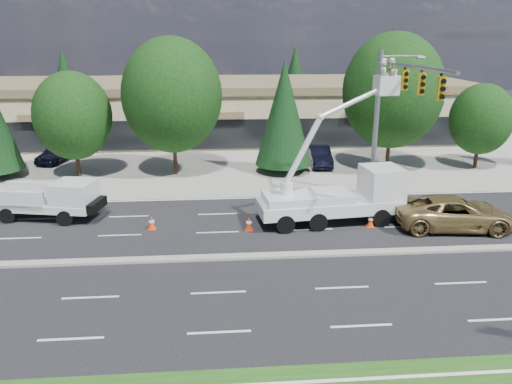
{
  "coord_description": "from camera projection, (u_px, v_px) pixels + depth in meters",
  "views": [
    {
      "loc": [
        0.07,
        -21.0,
        9.77
      ],
      "look_at": [
        1.95,
        2.42,
        2.4
      ],
      "focal_mm": 35.0,
      "sensor_mm": 36.0,
      "label": 1
    }
  ],
  "objects": [
    {
      "name": "strip_mall",
      "position": [
        215.0,
        108.0,
        50.55
      ],
      "size": [
        50.4,
        15.4,
        5.5
      ],
      "color": "tan",
      "rests_on": "ground"
    },
    {
      "name": "tree_back_b",
      "position": [
        182.0,
        77.0,
        61.03
      ],
      "size": [
        4.74,
        4.74,
        9.35
      ],
      "color": "#332114",
      "rests_on": "ground"
    },
    {
      "name": "concrete_apron",
      "position": [
        216.0,
        157.0,
        41.91
      ],
      "size": [
        140.0,
        22.0,
        0.01
      ],
      "primitive_type": "cube",
      "color": "gray",
      "rests_on": "ground"
    },
    {
      "name": "signal_mast",
      "position": [
        390.0,
        104.0,
        28.55
      ],
      "size": [
        2.76,
        10.16,
        9.0
      ],
      "color": "gray",
      "rests_on": "ground"
    },
    {
      "name": "tree_back_c",
      "position": [
        295.0,
        79.0,
        62.21
      ],
      "size": [
        4.42,
        4.42,
        8.71
      ],
      "color": "#332114",
      "rests_on": "ground"
    },
    {
      "name": "tree_front_g",
      "position": [
        481.0,
        119.0,
        37.55
      ],
      "size": [
        4.66,
        4.66,
        6.46
      ],
      "color": "#332114",
      "rests_on": "ground"
    },
    {
      "name": "bucket_truck",
      "position": [
        345.0,
        188.0,
        26.93
      ],
      "size": [
        8.31,
        3.2,
        8.7
      ],
      "rotation": [
        0.0,
        0.0,
        0.11
      ],
      "color": "silver",
      "rests_on": "ground"
    },
    {
      "name": "tree_front_c",
      "position": [
        73.0,
        116.0,
        35.08
      ],
      "size": [
        5.42,
        5.42,
        7.52
      ],
      "color": "#332114",
      "rests_on": "ground"
    },
    {
      "name": "traffic_cone_b",
      "position": [
        152.0,
        223.0,
        26.29
      ],
      "size": [
        0.4,
        0.4,
        0.7
      ],
      "color": "#FF4208",
      "rests_on": "ground"
    },
    {
      "name": "utility_pickup",
      "position": [
        52.0,
        203.0,
        27.67
      ],
      "size": [
        5.98,
        3.17,
        2.18
      ],
      "rotation": [
        0.0,
        0.0,
        -0.2
      ],
      "color": "silver",
      "rests_on": "ground"
    },
    {
      "name": "parked_car_east",
      "position": [
        320.0,
        156.0,
        39.2
      ],
      "size": [
        1.85,
        4.61,
        1.49
      ],
      "primitive_type": "imported",
      "rotation": [
        0.0,
        0.0,
        -0.06
      ],
      "color": "black",
      "rests_on": "ground"
    },
    {
      "name": "tree_back_d",
      "position": [
        389.0,
        70.0,
        62.83
      ],
      "size": [
        5.35,
        5.35,
        10.55
      ],
      "color": "#332114",
      "rests_on": "ground"
    },
    {
      "name": "tree_front_d",
      "position": [
        172.0,
        95.0,
        35.21
      ],
      "size": [
        7.09,
        7.09,
        9.83
      ],
      "color": "#332114",
      "rests_on": "ground"
    },
    {
      "name": "traffic_cone_c",
      "position": [
        249.0,
        224.0,
        26.14
      ],
      "size": [
        0.4,
        0.4,
        0.7
      ],
      "color": "#FF4208",
      "rests_on": "ground"
    },
    {
      "name": "tree_front_e",
      "position": [
        284.0,
        113.0,
        36.23
      ],
      "size": [
        4.16,
        4.16,
        8.2
      ],
      "color": "#332114",
      "rests_on": "ground"
    },
    {
      "name": "ground",
      "position": [
        218.0,
        259.0,
        22.89
      ],
      "size": [
        140.0,
        140.0,
        0.0
      ],
      "primitive_type": "plane",
      "color": "black",
      "rests_on": "ground"
    },
    {
      "name": "tree_back_a",
      "position": [
        65.0,
        82.0,
        60.13
      ],
      "size": [
        4.23,
        4.23,
        8.33
      ],
      "color": "#332114",
      "rests_on": "ground"
    },
    {
      "name": "traffic_cone_d",
      "position": [
        371.0,
        221.0,
        26.63
      ],
      "size": [
        0.4,
        0.4,
        0.7
      ],
      "color": "#FF4208",
      "rests_on": "ground"
    },
    {
      "name": "road_median",
      "position": [
        218.0,
        257.0,
        22.87
      ],
      "size": [
        120.0,
        0.55,
        0.12
      ],
      "primitive_type": "cube",
      "color": "gray",
      "rests_on": "ground"
    },
    {
      "name": "tree_front_f",
      "position": [
        393.0,
        91.0,
        36.37
      ],
      "size": [
        7.32,
        7.32,
        10.15
      ],
      "color": "#332114",
      "rests_on": "ground"
    },
    {
      "name": "parked_car_west",
      "position": [
        57.0,
        153.0,
        40.24
      ],
      "size": [
        2.88,
        4.68,
        1.49
      ],
      "primitive_type": "imported",
      "rotation": [
        0.0,
        0.0,
        -0.27
      ],
      "color": "black",
      "rests_on": "ground"
    },
    {
      "name": "minivan",
      "position": [
        455.0,
        213.0,
        26.25
      ],
      "size": [
        6.46,
        3.54,
        1.71
      ],
      "primitive_type": "imported",
      "rotation": [
        0.0,
        0.0,
        1.45
      ],
      "color": "#9B814B",
      "rests_on": "ground"
    }
  ]
}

